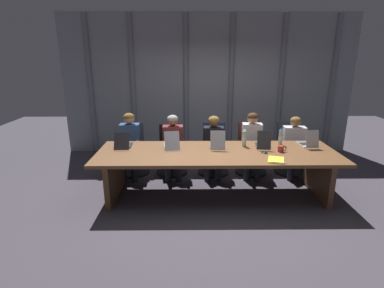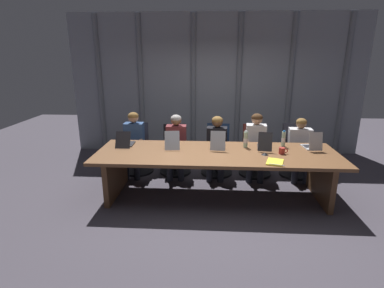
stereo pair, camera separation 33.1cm
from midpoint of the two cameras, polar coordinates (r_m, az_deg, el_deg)
ground_plane at (r=5.04m, az=6.40°, el=-9.68°), size 13.02×13.02×0.00m
conference_table at (r=4.80m, az=6.63°, el=-3.24°), size 3.77×1.23×0.75m
curtain_backdrop at (r=6.96m, az=5.90°, el=10.92°), size 6.51×0.17×3.09m
laptop_left_end at (r=5.13m, az=-10.61°, el=0.23°), size 0.25×0.45×0.27m
laptop_left_mid at (r=4.99m, az=-1.87°, el=0.09°), size 0.30×0.52×0.29m
laptop_center at (r=4.96m, az=6.83°, el=-0.08°), size 0.26×0.46×0.31m
laptop_right_mid at (r=5.06m, az=15.31°, el=-0.26°), size 0.27×0.45×0.30m
laptop_right_end at (r=5.31m, az=23.28°, el=-0.25°), size 0.25×0.40×0.30m
office_chair_left_end at (r=5.98m, az=-8.66°, el=-1.89°), size 0.60×0.61×0.93m
office_chair_left_mid at (r=5.87m, az=-1.60°, el=-2.09°), size 0.60×0.60×0.92m
office_chair_center at (r=5.86m, az=6.35°, el=-2.17°), size 0.60×0.60×0.94m
office_chair_right_mid at (r=5.94m, az=13.34°, el=-2.26°), size 0.60×0.60×0.94m
office_chair_right_end at (r=6.12m, az=20.38°, el=-2.25°), size 0.60×0.61×0.96m
person_left_end at (r=5.75m, az=-9.35°, el=0.72°), size 0.37×0.55×1.18m
person_left_mid at (r=5.63m, az=-1.34°, el=0.40°), size 0.40×0.56×1.15m
person_center at (r=5.62m, az=6.33°, el=0.20°), size 0.41×0.56×1.13m
person_right_mid at (r=5.70m, az=13.56°, el=0.35°), size 0.41×0.57×1.19m
person_right_end at (r=5.90m, az=21.21°, el=-0.23°), size 0.44×0.57×1.11m
water_bottle_primary at (r=5.05m, az=11.92°, el=0.79°), size 0.07×0.07×0.28m
water_bottle_secondary at (r=5.26m, az=18.57°, el=0.86°), size 0.07×0.07×0.27m
coffee_mug_near at (r=4.89m, az=18.48°, el=-1.23°), size 0.14×0.09×0.10m
conference_mic_left_side at (r=4.77m, az=15.53°, el=-1.80°), size 0.11×0.11×0.03m
spiral_notepad at (r=4.48m, az=17.42°, el=-3.29°), size 0.30×0.36×0.03m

